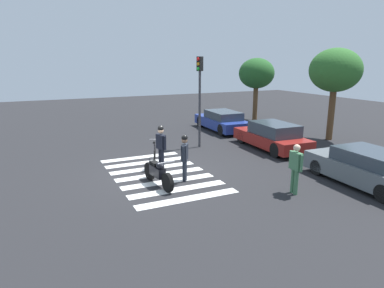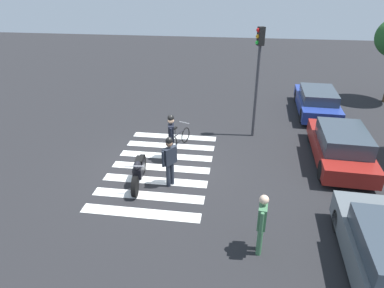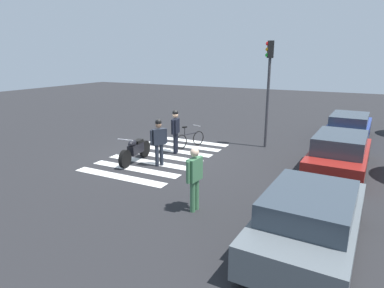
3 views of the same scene
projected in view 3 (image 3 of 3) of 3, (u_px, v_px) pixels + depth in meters
The scene contains 11 objects.
ground_plane at pixel (162, 156), 13.56m from camera, with size 60.00×60.00×0.00m, color #232326.
police_motorcycle at pixel (135, 150), 12.70m from camera, with size 2.14×0.62×1.05m.
leaning_bicycle at pixel (190, 139), 14.80m from camera, with size 1.59×0.68×0.99m.
officer_on_foot at pixel (175, 128), 13.71m from camera, with size 0.68×0.29×1.84m.
officer_by_motorcycle at pixel (159, 139), 12.12m from camera, with size 0.57×0.43×1.76m.
pedestrian_bystander at pixel (195, 175), 8.55m from camera, with size 0.68×0.25×1.71m.
crosswalk_stripes at pixel (162, 156), 13.56m from camera, with size 5.85×3.60×0.01m.
car_blue_hatchback at pixel (349, 127), 16.15m from camera, with size 4.65×2.00×1.26m.
car_maroon_wagon at pixel (339, 153), 11.74m from camera, with size 4.56×2.01×1.35m.
car_grey_coupe at pixel (310, 219), 6.99m from camera, with size 4.39×2.05×1.31m.
traffic_light_pole at pixel (269, 78), 14.15m from camera, with size 0.32×0.36×4.56m.
Camera 3 is at (10.99, 7.02, 3.95)m, focal length 31.15 mm.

